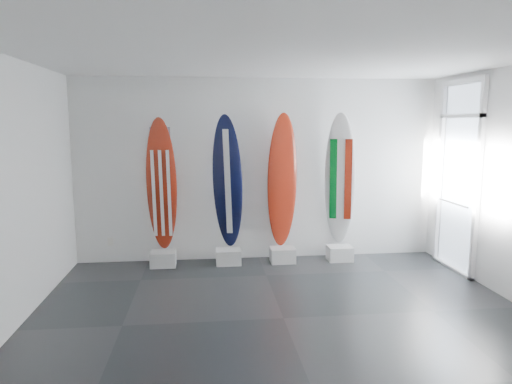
{
  "coord_description": "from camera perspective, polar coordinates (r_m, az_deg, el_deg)",
  "views": [
    {
      "loc": [
        -0.89,
        -5.05,
        2.27
      ],
      "look_at": [
        -0.17,
        1.4,
        1.3
      ],
      "focal_mm": 32.25,
      "sensor_mm": 36.0,
      "label": 1
    }
  ],
  "objects": [
    {
      "name": "wall_back",
      "position": [
        7.64,
        0.36,
        2.75
      ],
      "size": [
        6.0,
        0.0,
        6.0
      ],
      "primitive_type": "plane",
      "rotation": [
        1.57,
        0.0,
        0.0
      ],
      "color": "silver",
      "rests_on": "ground"
    },
    {
      "name": "glass_door",
      "position": [
        7.69,
        23.81,
        1.49
      ],
      "size": [
        0.12,
        1.16,
        2.85
      ],
      "primitive_type": null,
      "color": "white",
      "rests_on": "floor"
    },
    {
      "name": "surfboard_italy",
      "position": [
        7.71,
        10.36,
        1.48
      ],
      "size": [
        0.62,
        0.56,
        2.22
      ],
      "primitive_type": "ellipsoid",
      "rotation": [
        0.15,
        0.0,
        -0.35
      ],
      "color": "silver",
      "rests_on": "display_block_italy"
    },
    {
      "name": "surfboard_navy",
      "position": [
        7.4,
        -3.55,
        1.18
      ],
      "size": [
        0.58,
        0.48,
        2.18
      ],
      "primitive_type": "ellipsoid",
      "rotation": [
        0.12,
        0.0,
        -0.34
      ],
      "color": "black",
      "rests_on": "display_block_navy"
    },
    {
      "name": "surfboard_swiss",
      "position": [
        7.5,
        3.27,
        1.38
      ],
      "size": [
        0.52,
        0.26,
        2.2
      ],
      "primitive_type": "ellipsoid",
      "rotation": [
        0.05,
        0.0,
        0.13
      ],
      "color": "maroon",
      "rests_on": "display_block_swiss"
    },
    {
      "name": "surfboard_usa",
      "position": [
        7.43,
        -11.63,
        0.87
      ],
      "size": [
        0.5,
        0.31,
        2.13
      ],
      "primitive_type": "ellipsoid",
      "rotation": [
        0.09,
        0.0,
        -0.09
      ],
      "color": "maroon",
      "rests_on": "display_block_usa"
    },
    {
      "name": "floor",
      "position": [
        5.61,
        3.43,
        -15.36
      ],
      "size": [
        6.0,
        6.0,
        0.0
      ],
      "primitive_type": "plane",
      "color": "black",
      "rests_on": "ground"
    },
    {
      "name": "wall_front",
      "position": [
        2.81,
        12.42,
        -7.58
      ],
      "size": [
        6.0,
        0.0,
        6.0
      ],
      "primitive_type": "plane",
      "rotation": [
        -1.57,
        0.0,
        0.0
      ],
      "color": "silver",
      "rests_on": "ground"
    },
    {
      "name": "wall_left",
      "position": [
        5.53,
        -28.72,
        -0.53
      ],
      "size": [
        0.0,
        5.0,
        5.0
      ],
      "primitive_type": "plane",
      "rotation": [
        1.57,
        0.0,
        1.57
      ],
      "color": "silver",
      "rests_on": "ground"
    },
    {
      "name": "ceiling",
      "position": [
        5.18,
        3.74,
        16.61
      ],
      "size": [
        6.0,
        6.0,
        0.0
      ],
      "primitive_type": "plane",
      "rotation": [
        3.14,
        0.0,
        0.0
      ],
      "color": "white",
      "rests_on": "wall_back"
    },
    {
      "name": "display_block_swiss",
      "position": [
        7.65,
        3.32,
        -7.82
      ],
      "size": [
        0.4,
        0.3,
        0.24
      ],
      "primitive_type": "cube",
      "color": "silver",
      "rests_on": "floor"
    },
    {
      "name": "wall_outlet",
      "position": [
        7.93,
        -17.6,
        -5.89
      ],
      "size": [
        0.09,
        0.02,
        0.13
      ],
      "primitive_type": "cube",
      "color": "silver",
      "rests_on": "wall_back"
    },
    {
      "name": "display_block_italy",
      "position": [
        7.86,
        10.33,
        -7.48
      ],
      "size": [
        0.4,
        0.3,
        0.24
      ],
      "primitive_type": "cube",
      "color": "silver",
      "rests_on": "floor"
    },
    {
      "name": "display_block_usa",
      "position": [
        7.58,
        -11.43,
        -8.13
      ],
      "size": [
        0.4,
        0.3,
        0.24
      ],
      "primitive_type": "cube",
      "color": "silver",
      "rests_on": "floor"
    },
    {
      "name": "display_block_navy",
      "position": [
        7.55,
        -3.43,
        -8.02
      ],
      "size": [
        0.4,
        0.3,
        0.24
      ],
      "primitive_type": "cube",
      "color": "silver",
      "rests_on": "floor"
    }
  ]
}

